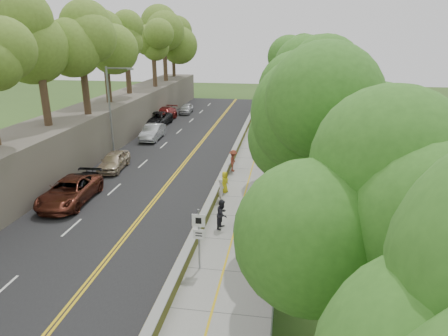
% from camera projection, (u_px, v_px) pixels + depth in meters
% --- Properties ---
extents(ground, '(140.00, 140.00, 0.00)m').
position_uv_depth(ground, '(193.00, 237.00, 22.09)').
color(ground, '#33511E').
rests_on(ground, ground).
extents(road, '(11.20, 66.00, 0.04)m').
position_uv_depth(road, '(173.00, 155.00, 36.90)').
color(road, black).
rests_on(road, ground).
extents(sidewalk, '(4.20, 66.00, 0.05)m').
position_uv_depth(sidewalk, '(259.00, 159.00, 35.73)').
color(sidewalk, gray).
rests_on(sidewalk, ground).
extents(jersey_barrier, '(0.42, 66.00, 0.60)m').
position_uv_depth(jersey_barrier, '(233.00, 155.00, 35.98)').
color(jersey_barrier, gold).
rests_on(jersey_barrier, ground).
extents(rock_embankment, '(5.00, 66.00, 4.00)m').
position_uv_depth(rock_embankment, '(88.00, 131.00, 37.45)').
color(rock_embankment, '#595147').
rests_on(rock_embankment, ground).
extents(chainlink_fence, '(0.04, 66.00, 2.00)m').
position_uv_depth(chainlink_fence, '(283.00, 149.00, 35.10)').
color(chainlink_fence, slate).
rests_on(chainlink_fence, ground).
extents(trees_embankment, '(6.40, 66.00, 13.00)m').
position_uv_depth(trees_embankment, '(83.00, 35.00, 34.63)').
color(trees_embankment, olive).
rests_on(trees_embankment, rock_embankment).
extents(trees_fenceside, '(7.00, 66.00, 14.00)m').
position_uv_depth(trees_fenceside, '(315.00, 81.00, 32.82)').
color(trees_fenceside, '#408227').
rests_on(trees_fenceside, ground).
extents(streetlight, '(2.52, 0.22, 8.00)m').
position_uv_depth(streetlight, '(112.00, 105.00, 35.21)').
color(streetlight, gray).
rests_on(streetlight, ground).
extents(signpost, '(0.62, 0.09, 3.10)m').
position_uv_depth(signpost, '(199.00, 233.00, 18.48)').
color(signpost, gray).
rests_on(signpost, sidewalk).
extents(construction_barrel, '(0.62, 0.62, 1.01)m').
position_uv_depth(construction_barrel, '(268.00, 133.00, 42.76)').
color(construction_barrel, red).
rests_on(construction_barrel, sidewalk).
extents(concrete_block, '(1.46, 1.22, 0.85)m').
position_uv_depth(concrete_block, '(267.00, 275.00, 17.83)').
color(concrete_block, slate).
rests_on(concrete_block, sidewalk).
extents(car_2, '(2.89, 5.81, 1.58)m').
position_uv_depth(car_2, '(70.00, 191.00, 26.28)').
color(car_2, '#5E281B').
rests_on(car_2, road).
extents(car_3, '(2.25, 5.00, 1.42)m').
position_uv_depth(car_3, '(77.00, 188.00, 27.01)').
color(car_3, black).
rests_on(car_3, road).
extents(car_4, '(2.00, 4.39, 1.46)m').
position_uv_depth(car_4, '(114.00, 161.00, 32.70)').
color(car_4, '#C7B193').
rests_on(car_4, road).
extents(car_5, '(1.75, 4.77, 1.56)m').
position_uv_depth(car_5, '(153.00, 132.00, 41.94)').
color(car_5, '#AEB0B6').
rests_on(car_5, road).
extents(car_6, '(2.73, 5.85, 1.62)m').
position_uv_depth(car_6, '(156.00, 119.00, 47.91)').
color(car_6, black).
rests_on(car_6, road).
extents(car_7, '(2.57, 5.80, 1.65)m').
position_uv_depth(car_7, '(164.00, 114.00, 50.62)').
color(car_7, maroon).
rests_on(car_7, road).
extents(car_8, '(1.74, 3.97, 1.33)m').
position_uv_depth(car_8, '(186.00, 109.00, 55.44)').
color(car_8, '#B3B4B7').
rests_on(car_8, road).
extents(painter_0, '(0.70, 0.87, 1.53)m').
position_uv_depth(painter_0, '(225.00, 182.00, 27.99)').
color(painter_0, yellow).
rests_on(painter_0, sidewalk).
extents(painter_1, '(0.45, 0.62, 1.57)m').
position_uv_depth(painter_1, '(221.00, 190.00, 26.55)').
color(painter_1, silver).
rests_on(painter_1, sidewalk).
extents(painter_2, '(0.83, 0.97, 1.73)m').
position_uv_depth(painter_2, '(222.00, 214.00, 22.80)').
color(painter_2, black).
rests_on(painter_2, sidewalk).
extents(painter_3, '(0.67, 1.15, 1.78)m').
position_uv_depth(painter_3, '(233.00, 161.00, 32.20)').
color(painter_3, brown).
rests_on(painter_3, sidewalk).
extents(person_far, '(1.15, 0.64, 1.86)m').
position_uv_depth(person_far, '(281.00, 121.00, 46.58)').
color(person_far, black).
rests_on(person_far, sidewalk).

